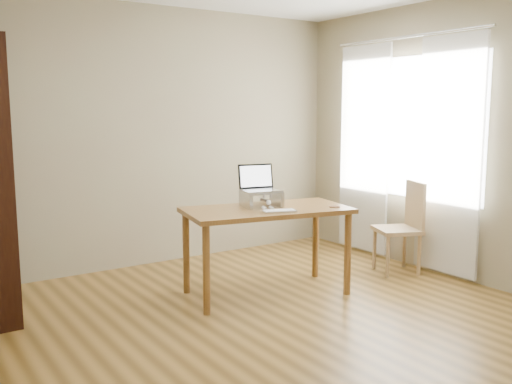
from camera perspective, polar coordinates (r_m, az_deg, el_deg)
name	(u,v)px	position (r m, az deg, el deg)	size (l,w,h in m)	color
room	(306,149)	(4.03, 4.99, 4.26)	(4.04, 4.54, 2.64)	#563C16
curtains	(403,150)	(5.91, 14.51, 4.05)	(0.03, 1.90, 2.25)	white
desk	(267,220)	(4.85, 1.08, -2.77)	(1.49, 0.95, 0.75)	brown
laptop_stand	(261,197)	(4.88, 0.54, -0.53)	(0.32, 0.25, 0.13)	silver
laptop	(258,184)	(4.91, 0.18, 0.78)	(0.35, 0.32, 0.23)	silver
keyboard	(279,211)	(4.64, 2.36, -1.93)	(0.29, 0.20, 0.02)	silver
coaster	(335,207)	(4.92, 7.86, -1.48)	(0.09, 0.09, 0.01)	brown
cat	(261,199)	(4.92, 0.46, -0.72)	(0.24, 0.47, 0.14)	#4E473D
chair	(402,224)	(5.73, 14.41, -3.07)	(0.52, 0.52, 0.89)	#A6835A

